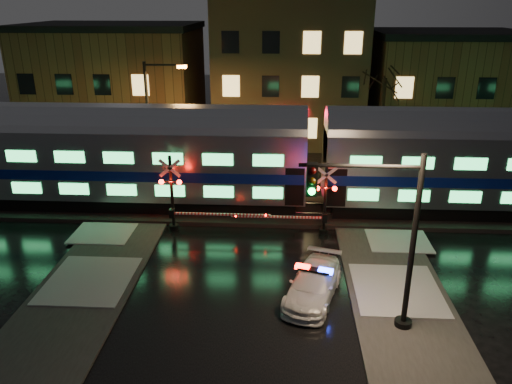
# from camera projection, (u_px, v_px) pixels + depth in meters

# --- Properties ---
(ground) EXTENTS (120.00, 120.00, 0.00)m
(ground) POSITION_uv_depth(u_px,v_px,m) (246.00, 254.00, 23.84)
(ground) COLOR black
(ground) RESTS_ON ground
(ballast) EXTENTS (90.00, 4.20, 0.24)m
(ballast) POSITION_uv_depth(u_px,v_px,m) (253.00, 210.00, 28.45)
(ballast) COLOR black
(ballast) RESTS_ON ground
(sidewalk_left) EXTENTS (4.00, 20.00, 0.12)m
(sidewalk_left) POSITION_uv_depth(u_px,v_px,m) (60.00, 324.00, 18.58)
(sidewalk_left) COLOR #2D2D2D
(sidewalk_left) RESTS_ON ground
(sidewalk_right) EXTENTS (4.00, 20.00, 0.12)m
(sidewalk_right) POSITION_uv_depth(u_px,v_px,m) (414.00, 336.00, 17.88)
(sidewalk_right) COLOR #2D2D2D
(sidewalk_right) RESTS_ON ground
(building_left) EXTENTS (14.00, 10.00, 9.00)m
(building_left) POSITION_uv_depth(u_px,v_px,m) (116.00, 84.00, 43.39)
(building_left) COLOR #523720
(building_left) RESTS_ON ground
(building_mid) EXTENTS (12.00, 11.00, 11.50)m
(building_mid) POSITION_uv_depth(u_px,v_px,m) (289.00, 69.00, 42.60)
(building_mid) COLOR brown
(building_mid) RESTS_ON ground
(building_right) EXTENTS (12.00, 10.00, 8.50)m
(building_right) POSITION_uv_depth(u_px,v_px,m) (443.00, 90.00, 41.98)
(building_right) COLOR #523720
(building_right) RESTS_ON ground
(train) EXTENTS (51.00, 3.12, 5.92)m
(train) POSITION_uv_depth(u_px,v_px,m) (315.00, 156.00, 27.09)
(train) COLOR black
(train) RESTS_ON ballast
(police_car) EXTENTS (2.90, 4.64, 1.41)m
(police_car) POSITION_uv_depth(u_px,v_px,m) (313.00, 284.00, 20.09)
(police_car) COLOR silver
(police_car) RESTS_ON ground
(crossing_signal_right) EXTENTS (5.39, 0.64, 3.81)m
(crossing_signal_right) POSITION_uv_depth(u_px,v_px,m) (318.00, 206.00, 25.23)
(crossing_signal_right) COLOR black
(crossing_signal_right) RESTS_ON ground
(crossing_signal_left) EXTENTS (5.75, 0.65, 4.07)m
(crossing_signal_left) POSITION_uv_depth(u_px,v_px,m) (179.00, 201.00, 25.57)
(crossing_signal_left) COLOR black
(crossing_signal_left) RESTS_ON ground
(traffic_light) EXTENTS (4.34, 0.75, 6.71)m
(traffic_light) POSITION_uv_depth(u_px,v_px,m) (383.00, 241.00, 17.18)
(traffic_light) COLOR black
(traffic_light) RESTS_ON ground
(streetlight) EXTENTS (2.64, 0.28, 7.90)m
(streetlight) POSITION_uv_depth(u_px,v_px,m) (153.00, 117.00, 30.92)
(streetlight) COLOR black
(streetlight) RESTS_ON ground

